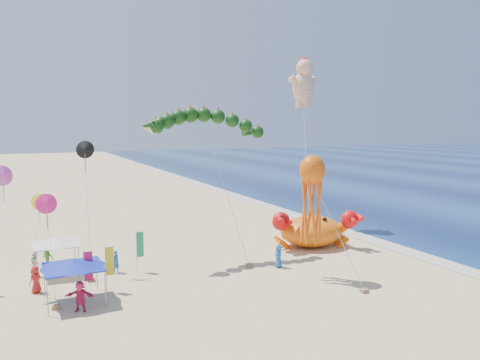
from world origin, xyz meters
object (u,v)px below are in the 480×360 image
object	(u,v)px
canopy_blue	(73,264)
canopy_white	(56,242)
cherub_kite	(304,82)
crab_inflatable	(312,230)
dragon_kite	(205,127)
octopus_kite	(312,192)

from	to	relation	value
canopy_blue	canopy_white	world-z (taller)	same
cherub_kite	canopy_white	world-z (taller)	cherub_kite
crab_inflatable	dragon_kite	bearing A→B (deg)	174.88
canopy_blue	octopus_kite	bearing A→B (deg)	-8.86
crab_inflatable	canopy_blue	xyz separation A→B (m)	(-20.88, -4.80, 0.94)
dragon_kite	canopy_blue	xyz separation A→B (m)	(-10.98, -5.69, -8.32)
octopus_kite	canopy_white	xyz separation A→B (m)	(-16.32, 8.72, -3.76)
dragon_kite	octopus_kite	world-z (taller)	dragon_kite
dragon_kite	crab_inflatable	bearing A→B (deg)	-5.12
canopy_blue	crab_inflatable	bearing A→B (deg)	12.95
octopus_kite	canopy_blue	distance (m)	16.42
cherub_kite	crab_inflatable	bearing A→B (deg)	-116.39
canopy_white	cherub_kite	bearing A→B (deg)	13.53
canopy_white	canopy_blue	bearing A→B (deg)	-85.17
octopus_kite	canopy_blue	size ratio (longest dim) A/B	2.32
crab_inflatable	dragon_kite	xyz separation A→B (m)	(-9.90, 0.89, 9.26)
crab_inflatable	canopy_blue	distance (m)	21.44
dragon_kite	octopus_kite	bearing A→B (deg)	-59.42
dragon_kite	cherub_kite	distance (m)	15.83
cherub_kite	canopy_white	size ratio (longest dim) A/B	5.36
cherub_kite	canopy_blue	world-z (taller)	cherub_kite
dragon_kite	canopy_white	world-z (taller)	dragon_kite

